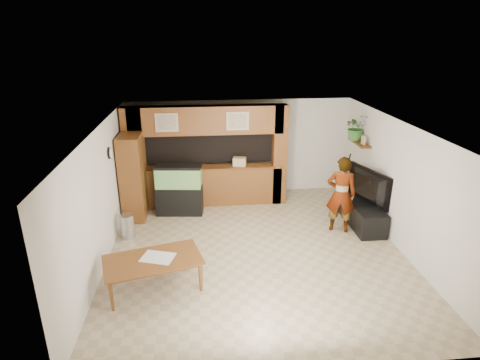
{
  "coord_description": "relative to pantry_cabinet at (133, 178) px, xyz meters",
  "views": [
    {
      "loc": [
        -1.07,
        -7.29,
        4.33
      ],
      "look_at": [
        -0.26,
        0.6,
        1.34
      ],
      "focal_mm": 30.0,
      "sensor_mm": 36.0,
      "label": 1
    }
  ],
  "objects": [
    {
      "name": "aquarium",
      "position": [
        1.07,
        0.1,
        -0.41
      ],
      "size": [
        1.14,
        0.43,
        1.26
      ],
      "rotation": [
        0.0,
        0.0,
        -0.11
      ],
      "color": "black",
      "rests_on": "floor"
    },
    {
      "name": "wall_clock",
      "position": [
        -0.27,
        -0.85,
        0.87
      ],
      "size": [
        0.05,
        0.25,
        0.25
      ],
      "color": "black",
      "rests_on": "wall_left"
    },
    {
      "name": "floor",
      "position": [
        2.7,
        -1.85,
        -1.03
      ],
      "size": [
        6.5,
        6.5,
        0.0
      ],
      "primitive_type": "plane",
      "color": "tan",
      "rests_on": "ground"
    },
    {
      "name": "person",
      "position": [
        4.71,
        -1.17,
        -0.15
      ],
      "size": [
        0.75,
        0.62,
        1.77
      ],
      "primitive_type": "imported",
      "rotation": [
        0.0,
        0.0,
        2.8
      ],
      "color": "tan",
      "rests_on": "floor"
    },
    {
      "name": "newspaper_a",
      "position": [
        0.82,
        -2.94,
        -0.44
      ],
      "size": [
        0.65,
        0.56,
        0.01
      ],
      "primitive_type": "cube",
      "rotation": [
        0.0,
        0.0,
        -0.31
      ],
      "color": "silver",
      "rests_on": "dining_table"
    },
    {
      "name": "photo_frame",
      "position": [
        5.55,
        -0.12,
        0.8
      ],
      "size": [
        0.05,
        0.16,
        0.21
      ],
      "primitive_type": "cube",
      "rotation": [
        0.0,
        0.0,
        0.13
      ],
      "color": "tan",
      "rests_on": "wall_shelf"
    },
    {
      "name": "counter_box",
      "position": [
        2.62,
        0.6,
        0.12
      ],
      "size": [
        0.37,
        0.29,
        0.22
      ],
      "primitive_type": "cube",
      "rotation": [
        0.0,
        0.0,
        -0.24
      ],
      "color": "tan",
      "rests_on": "partition"
    },
    {
      "name": "partition",
      "position": [
        1.75,
        0.79,
        0.28
      ],
      "size": [
        4.2,
        0.99,
        2.6
      ],
      "color": "brown",
      "rests_on": "floor"
    },
    {
      "name": "television",
      "position": [
        5.35,
        -0.93,
        -0.08
      ],
      "size": [
        0.62,
        1.38,
        0.8
      ],
      "primitive_type": "imported",
      "rotation": [
        0.0,
        0.0,
        1.9
      ],
      "color": "black",
      "rests_on": "tv_stand"
    },
    {
      "name": "microphone",
      "position": [
        4.76,
        -1.33,
        0.78
      ],
      "size": [
        0.04,
        0.1,
        0.16
      ],
      "primitive_type": "cylinder",
      "rotation": [
        0.44,
        0.0,
        0.0
      ],
      "color": "black",
      "rests_on": "person"
    },
    {
      "name": "dining_table",
      "position": [
        0.74,
        -3.02,
        -0.74
      ],
      "size": [
        1.85,
        1.33,
        0.59
      ],
      "primitive_type": "imported",
      "rotation": [
        0.0,
        0.0,
        0.26
      ],
      "color": "brown",
      "rests_on": "floor"
    },
    {
      "name": "ceiling",
      "position": [
        2.7,
        -1.85,
        1.57
      ],
      "size": [
        6.5,
        6.5,
        0.0
      ],
      "primitive_type": "plane",
      "color": "white",
      "rests_on": "wall_back"
    },
    {
      "name": "potted_plant",
      "position": [
        5.52,
        0.31,
        1.02
      ],
      "size": [
        0.65,
        0.59,
        0.66
      ],
      "primitive_type": "imported",
      "rotation": [
        0.0,
        0.0,
        0.13
      ],
      "color": "#356B2B",
      "rests_on": "wall_shelf"
    },
    {
      "name": "wall_shelf",
      "position": [
        5.55,
        0.1,
        0.67
      ],
      "size": [
        0.25,
        0.9,
        0.04
      ],
      "primitive_type": "cube",
      "color": "brown",
      "rests_on": "wall_right"
    },
    {
      "name": "trash_can",
      "position": [
        -0.03,
        -1.05,
        -0.76
      ],
      "size": [
        0.3,
        0.3,
        0.55
      ],
      "primitive_type": "cylinder",
      "color": "#B2B2B7",
      "rests_on": "floor"
    },
    {
      "name": "wall_left",
      "position": [
        -0.3,
        -1.85,
        0.27
      ],
      "size": [
        0.0,
        6.5,
        6.5
      ],
      "primitive_type": "plane",
      "rotation": [
        1.57,
        0.0,
        1.57
      ],
      "color": "beige",
      "rests_on": "floor"
    },
    {
      "name": "tv_stand",
      "position": [
        5.35,
        -0.93,
        -0.75
      ],
      "size": [
        0.6,
        1.65,
        0.55
      ],
      "primitive_type": "cube",
      "color": "black",
      "rests_on": "floor"
    },
    {
      "name": "wall_back",
      "position": [
        2.7,
        1.4,
        0.27
      ],
      "size": [
        6.0,
        0.0,
        6.0
      ],
      "primitive_type": "plane",
      "rotation": [
        1.57,
        0.0,
        0.0
      ],
      "color": "beige",
      "rests_on": "floor"
    },
    {
      "name": "wall_right",
      "position": [
        5.7,
        -1.85,
        0.27
      ],
      "size": [
        0.0,
        6.5,
        6.5
      ],
      "primitive_type": "plane",
      "rotation": [
        1.57,
        0.0,
        -1.57
      ],
      "color": "beige",
      "rests_on": "floor"
    },
    {
      "name": "pantry_cabinet",
      "position": [
        0.0,
        0.0,
        0.0
      ],
      "size": [
        0.51,
        0.84,
        2.06
      ],
      "primitive_type": "cube",
      "color": "brown",
      "rests_on": "floor"
    }
  ]
}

